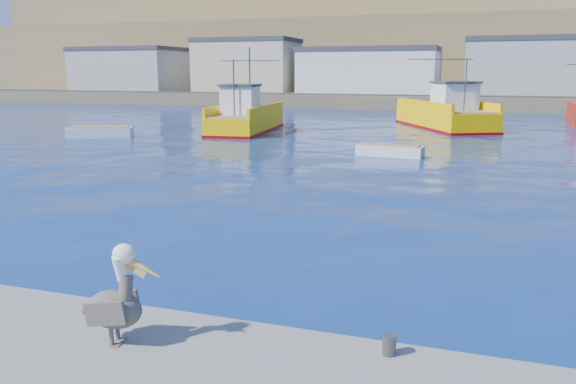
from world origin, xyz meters
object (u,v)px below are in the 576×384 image
object	(u,v)px
trawler_yellow_a	(246,118)
pelican	(117,301)
skiff_left	(100,133)
trawler_yellow_b	(445,115)
skiff_mid	(390,151)

from	to	relation	value
trawler_yellow_a	pelican	distance (m)	35.35
trawler_yellow_a	skiff_left	xyz separation A→B (m)	(-8.13, -6.89, -0.69)
trawler_yellow_a	pelican	bearing A→B (deg)	-70.61
trawler_yellow_a	trawler_yellow_b	xyz separation A→B (m)	(14.39, 7.69, 0.07)
skiff_mid	pelican	size ratio (longest dim) A/B	2.33
trawler_yellow_a	pelican	size ratio (longest dim) A/B	6.83
skiff_left	skiff_mid	size ratio (longest dim) A/B	1.26
skiff_mid	pelican	world-z (taller)	pelican
trawler_yellow_a	skiff_mid	size ratio (longest dim) A/B	2.93
trawler_yellow_a	skiff_left	size ratio (longest dim) A/B	2.34
skiff_mid	trawler_yellow_b	bearing A→B (deg)	83.26
trawler_yellow_b	skiff_mid	size ratio (longest dim) A/B	3.36
trawler_yellow_b	pelican	xyz separation A→B (m)	(-2.65, -41.04, 0.11)
pelican	trawler_yellow_a	bearing A→B (deg)	109.39
skiff_mid	pelican	xyz separation A→B (m)	(-0.63, -23.92, 0.92)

